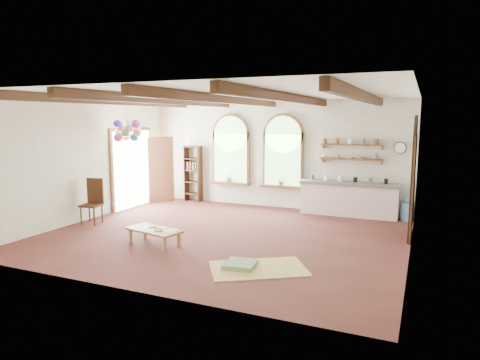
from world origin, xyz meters
The scene contains 27 objects.
floor centered at (0.00, 0.00, 0.00)m, with size 8.00×8.00×0.00m, color #542722.
ceiling_beams centered at (0.00, 0.00, 3.10)m, with size 6.20×6.80×0.18m, color #3C1E13, non-canonical shape.
window_left centered at (-1.40, 3.43, 1.63)m, with size 1.30×0.28×2.20m.
window_right centered at (0.30, 3.43, 1.63)m, with size 1.30×0.28×2.20m.
left_doorway centered at (-3.95, 1.80, 1.15)m, with size 0.10×1.90×2.50m, color brown.
right_doorway centered at (3.95, 1.50, 1.10)m, with size 0.10×1.30×2.40m, color black.
kitchen_counter centered at (2.30, 3.20, 0.48)m, with size 2.68×0.62×0.94m.
wall_shelf_lower centered at (2.30, 3.38, 1.55)m, with size 1.70×0.24×0.04m, color brown.
wall_shelf_upper centered at (2.30, 3.38, 1.95)m, with size 1.70×0.24×0.04m, color brown.
wall_clock centered at (3.55, 3.45, 1.90)m, with size 0.32×0.32×0.04m, color black.
bookshelf centered at (-2.70, 3.32, 0.90)m, with size 0.53×0.32×1.80m.
coffee_table centered at (-1.02, -1.31, 0.31)m, with size 1.33×0.84×0.35m.
side_chair centered at (-3.59, -0.35, 0.33)m, with size 0.53×0.53×1.15m.
floor_mat centered at (1.54, -1.79, 0.01)m, with size 1.69×1.05×0.02m, color #D7B96B.
floor_cushion centered at (1.20, -1.84, 0.05)m, with size 0.55×0.55×0.10m, color #6C895E.
water_jug_a centered at (3.10, 3.20, 0.25)m, with size 0.30×0.30×0.57m.
water_jug_b centered at (3.82, 3.20, 0.26)m, with size 0.32×0.32×0.61m.
balloon_cluster centered at (-3.28, 0.80, 2.35)m, with size 0.89×0.89×1.15m.
table_book centered at (-1.22, -1.21, 0.36)m, with size 0.17×0.25×0.02m, color olive.
tablet centered at (-0.87, -1.37, 0.36)m, with size 0.18×0.26×0.01m, color black.
potted_plant_left centered at (-1.40, 3.32, 0.85)m, with size 0.27×0.23×0.30m, color #598C4C.
potted_plant_right centered at (0.30, 3.32, 0.85)m, with size 0.27×0.23×0.30m, color #598C4C.
shelf_cup_a centered at (1.55, 3.38, 1.62)m, with size 0.12×0.10×0.10m, color white.
shelf_cup_b centered at (1.90, 3.38, 1.62)m, with size 0.10×0.10×0.09m, color beige.
shelf_bowl_a centered at (2.25, 3.38, 1.60)m, with size 0.22×0.22×0.05m, color beige.
shelf_bowl_b centered at (2.60, 3.38, 1.60)m, with size 0.20×0.20×0.06m, color #8C664C.
shelf_vase centered at (2.95, 3.38, 1.67)m, with size 0.18×0.18×0.19m, color slate.
Camera 1 is at (4.17, -8.67, 2.68)m, focal length 32.00 mm.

